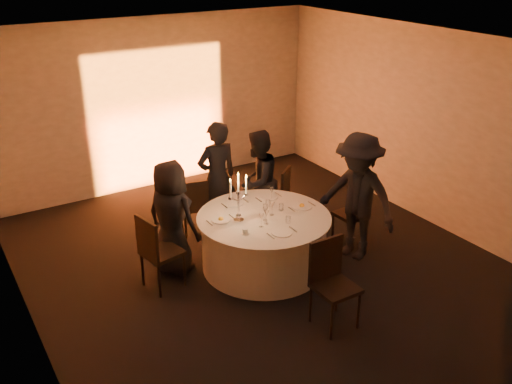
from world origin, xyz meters
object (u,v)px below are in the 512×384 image
chair_front (331,278)px  guest_back_left (217,178)px  banquet_table (264,242)px  guest_back_right (258,181)px  chair_left (156,249)px  guest_right (357,197)px  chair_back_left (195,204)px  coffee_cup (245,231)px  guest_left (172,218)px  chair_back_right (279,193)px  candelabra (239,204)px  chair_right (355,208)px

chair_front → guest_back_left: (-0.01, 2.75, 0.28)m
banquet_table → guest_back_right: bearing=62.3°
chair_left → guest_right: size_ratio=0.56×
chair_back_left → coffee_cup: size_ratio=8.23×
guest_left → guest_right: size_ratio=0.87×
chair_back_right → candelabra: (-1.27, -0.94, 0.49)m
guest_back_right → coffee_cup: guest_back_right is taller
chair_back_right → guest_back_left: (-0.92, 0.30, 0.35)m
coffee_cup → chair_back_right: bearing=42.9°
guest_left → candelabra: size_ratio=2.29×
coffee_cup → candelabra: candelabra is taller
guest_back_left → coffee_cup: guest_back_left is taller
chair_right → chair_front: size_ratio=0.89×
chair_right → guest_right: (-0.29, -0.34, 0.39)m
chair_back_right → guest_left: (-2.00, -0.43, 0.27)m
chair_right → guest_back_right: guest_back_right is taller
chair_back_right → guest_right: bearing=64.4°
chair_left → chair_front: size_ratio=0.98×
chair_back_left → guest_back_right: size_ratio=0.57×
chair_front → candelabra: bearing=103.1°
guest_left → banquet_table: bearing=-145.4°
banquet_table → chair_right: bearing=-2.6°
chair_back_right → guest_back_right: (-0.38, 0.02, 0.27)m
candelabra → guest_back_left: bearing=74.5°
banquet_table → coffee_cup: bearing=-148.6°
chair_back_right → guest_left: bearing=-27.3°
guest_right → candelabra: size_ratio=2.64×
banquet_table → guest_right: guest_right is taller
chair_left → chair_back_right: bearing=-84.3°
chair_left → chair_front: chair_front is taller
chair_front → coffee_cup: (-0.46, 1.17, 0.20)m
guest_left → chair_back_right: bearing=-105.6°
chair_left → guest_back_right: 2.13m
candelabra → chair_back_right: bearing=36.5°
banquet_table → chair_left: size_ratio=1.75×
guest_left → chair_front: bearing=-179.5°
chair_right → guest_back_right: bearing=-140.0°
chair_front → guest_back_right: 2.53m
chair_front → chair_back_right: bearing=69.4°
guest_back_right → guest_right: (0.72, -1.43, 0.12)m
chair_back_left → guest_back_right: bearing=173.9°
banquet_table → guest_back_right: guest_back_right is taller
candelabra → guest_right: bearing=-16.2°
guest_back_left → guest_back_right: guest_back_left is taller
chair_left → guest_back_right: guest_back_right is taller
guest_back_left → guest_right: size_ratio=0.96×
guest_back_left → coffee_cup: size_ratio=15.87×
chair_back_right → guest_left: size_ratio=0.59×
guest_left → guest_right: (2.34, -0.98, 0.12)m
chair_left → candelabra: 1.19m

